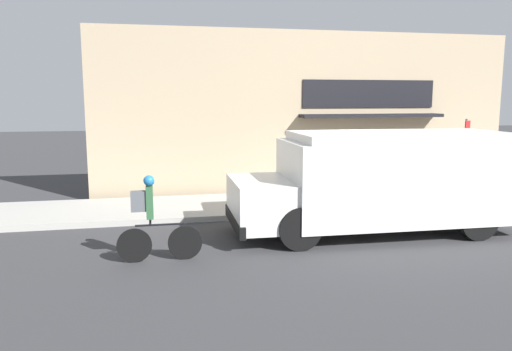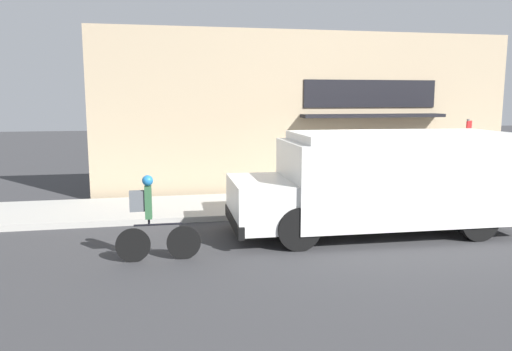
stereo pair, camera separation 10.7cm
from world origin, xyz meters
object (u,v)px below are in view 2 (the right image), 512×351
object	(u,v)px
cyclist	(151,220)
trash_bin	(404,175)
stop_sign_post	(467,146)
school_bus	(385,180)

from	to	relation	value
cyclist	trash_bin	size ratio (longest dim) A/B	1.61
trash_bin	cyclist	bearing A→B (deg)	-147.62
stop_sign_post	trash_bin	xyz separation A→B (m)	(-0.99, 1.50, -0.99)
trash_bin	school_bus	bearing A→B (deg)	-123.39
school_bus	trash_bin	bearing A→B (deg)	58.08
cyclist	stop_sign_post	world-z (taller)	stop_sign_post
stop_sign_post	trash_bin	world-z (taller)	stop_sign_post
stop_sign_post	school_bus	bearing A→B (deg)	-147.76
school_bus	cyclist	size ratio (longest dim) A/B	3.96
school_bus	stop_sign_post	world-z (taller)	stop_sign_post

